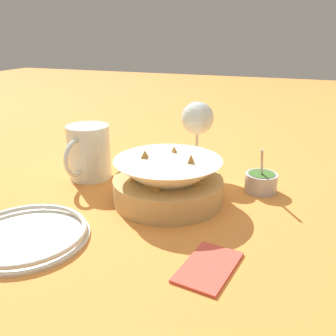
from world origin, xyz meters
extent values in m
plane|color=orange|center=(0.00, 0.00, 0.00)|extent=(4.00, 4.00, 0.00)
cylinder|color=tan|center=(-0.04, -0.03, 0.02)|extent=(0.20, 0.20, 0.04)
cone|color=#EDE5C6|center=(-0.04, -0.03, 0.04)|extent=(0.19, 0.19, 0.08)
cylinder|color=#3D842D|center=(-0.04, -0.03, 0.02)|extent=(0.15, 0.15, 0.01)
pyramid|color=#B77A38|center=(0.01, -0.03, 0.05)|extent=(0.08, 0.07, 0.05)
pyramid|color=#B77A38|center=(-0.03, 0.02, 0.06)|extent=(0.07, 0.06, 0.07)
pyramid|color=#B77A38|center=(-0.08, -0.03, 0.06)|extent=(0.07, 0.07, 0.06)
pyramid|color=#B77A38|center=(-0.03, -0.07, 0.06)|extent=(0.09, 0.08, 0.06)
cylinder|color=#B7B7BC|center=(-0.14, 0.13, 0.02)|extent=(0.06, 0.06, 0.04)
cylinder|color=#42702D|center=(-0.14, 0.13, 0.02)|extent=(0.05, 0.05, 0.03)
cylinder|color=#B7B7BC|center=(-0.13, 0.13, 0.05)|extent=(0.05, 0.01, 0.08)
cylinder|color=silver|center=(-0.20, -0.02, 0.00)|extent=(0.07, 0.07, 0.00)
cylinder|color=silver|center=(-0.20, -0.02, 0.05)|extent=(0.01, 0.01, 0.09)
sphere|color=silver|center=(-0.20, -0.02, 0.12)|extent=(0.07, 0.07, 0.07)
sphere|color=#DBD17A|center=(-0.20, -0.02, 0.11)|extent=(0.05, 0.05, 0.05)
cylinder|color=silver|center=(-0.09, -0.22, 0.06)|extent=(0.09, 0.09, 0.11)
cylinder|color=gold|center=(-0.09, -0.22, 0.04)|extent=(0.07, 0.07, 0.08)
torus|color=silver|center=(-0.04, -0.22, 0.06)|extent=(0.08, 0.01, 0.08)
cylinder|color=silver|center=(0.17, -0.18, 0.00)|extent=(0.19, 0.19, 0.01)
torus|color=silver|center=(0.17, -0.18, 0.01)|extent=(0.18, 0.18, 0.01)
cube|color=#DB4C3D|center=(0.14, 0.09, 0.00)|extent=(0.11, 0.08, 0.01)
camera|label=1|loc=(0.55, 0.19, 0.30)|focal=40.00mm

